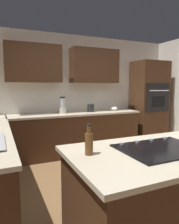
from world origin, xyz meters
The scene contains 12 objects.
ground_plane centered at (0.00, 0.00, 0.00)m, with size 14.00×14.00×0.00m, color brown.
wall_back centered at (0.07, -2.04, 1.46)m, with size 6.00×0.44×2.60m.
lower_cabinets_back centered at (0.10, -1.72, 0.43)m, with size 2.80×0.60×0.86m, color #472B19.
countertop_back centered at (0.10, -1.72, 0.88)m, with size 2.84×0.64×0.04m, color beige.
island_base centered at (0.30, 1.02, 0.43)m, with size 1.62×0.91×0.86m, color #472B19.
island_top centered at (0.30, 1.02, 0.88)m, with size 1.70×0.99×0.04m, color beige.
wall_oven centered at (-1.85, -1.72, 1.04)m, with size 0.80×0.66×2.07m.
cooktop centered at (0.30, 1.02, 0.91)m, with size 0.76×0.56×0.03m.
blender centered at (0.40, -1.75, 1.05)m, with size 0.15×0.15×0.35m.
mixing_bowl centered at (-0.85, -1.75, 0.95)m, with size 0.17×0.17×0.09m, color white.
kettle centered at (-0.25, -1.75, 0.99)m, with size 0.15×0.15×0.17m, color #262628.
oil_bottle centered at (0.96, 0.89, 1.00)m, with size 0.07×0.07×0.26m.
Camera 1 is at (1.63, 2.41, 1.46)m, focal length 33.06 mm.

